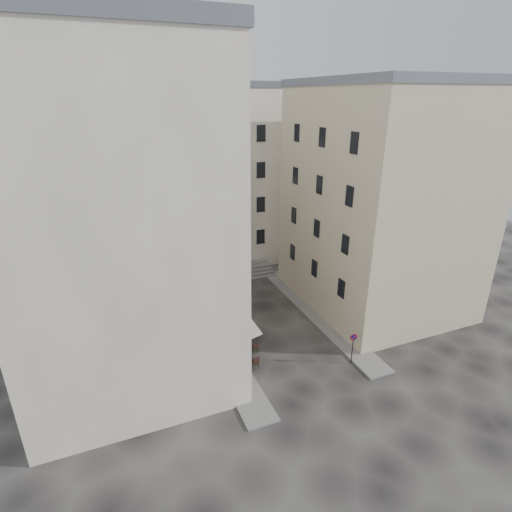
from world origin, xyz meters
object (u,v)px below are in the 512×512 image
bistro_table_a (248,364)px  bistro_table_b (248,348)px  pedestrian (240,318)px  no_parking_sign (353,342)px

bistro_table_a → bistro_table_b: size_ratio=1.01×
bistro_table_a → bistro_table_b: 1.77m
bistro_table_b → pedestrian: size_ratio=0.78×
bistro_table_a → bistro_table_b: (0.64, 1.65, -0.01)m
no_parking_sign → bistro_table_a: (-6.91, 1.98, -1.19)m
pedestrian → bistro_table_a: bearing=74.3°
no_parking_sign → bistro_table_b: no_parking_sign is taller
bistro_table_a → pedestrian: bearing=76.1°
bistro_table_a → pedestrian: size_ratio=0.79×
no_parking_sign → bistro_table_a: size_ratio=1.70×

